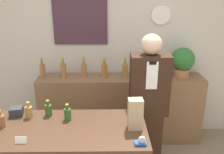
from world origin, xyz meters
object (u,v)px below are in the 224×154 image
object	(u,v)px
paper_bag	(135,114)
tape_dispenser	(141,142)
shopkeeper	(148,107)
potted_plant	(183,61)

from	to	relation	value
paper_bag	tape_dispenser	size ratio (longest dim) A/B	3.11
shopkeeper	paper_bag	bearing A→B (deg)	-109.53
potted_plant	paper_bag	size ratio (longest dim) A/B	1.43
shopkeeper	tape_dispenser	world-z (taller)	shopkeeper
potted_plant	paper_bag	bearing A→B (deg)	-120.96
potted_plant	paper_bag	xyz separation A→B (m)	(-0.76, -1.26, -0.10)
shopkeeper	tape_dispenser	size ratio (longest dim) A/B	18.39
potted_plant	paper_bag	distance (m)	1.47
shopkeeper	tape_dispenser	bearing A→B (deg)	-102.61
shopkeeper	potted_plant	bearing A→B (deg)	50.60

